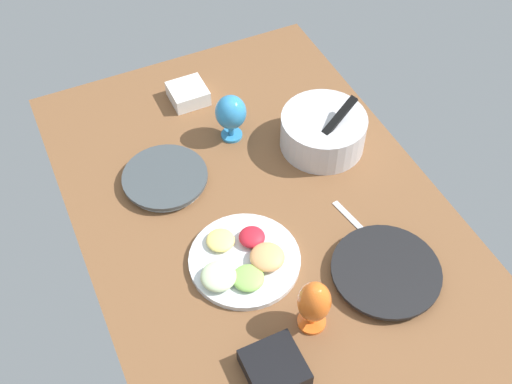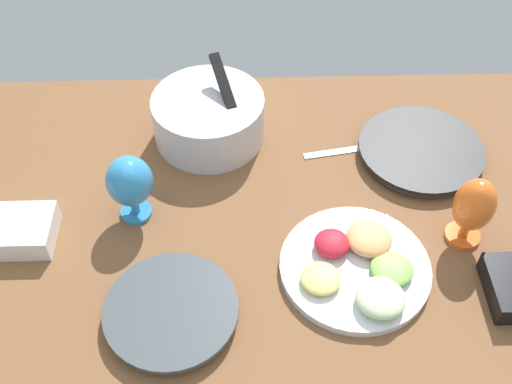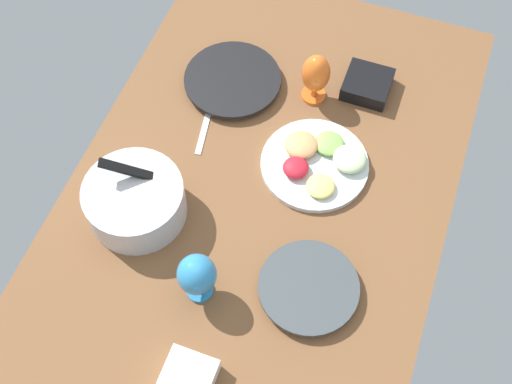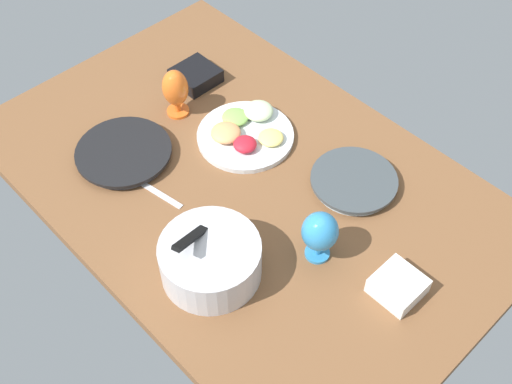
# 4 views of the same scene
# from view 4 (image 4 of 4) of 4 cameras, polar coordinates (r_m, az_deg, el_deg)

# --- Properties ---
(ground_plane) EXTENTS (1.60, 1.04, 0.04)m
(ground_plane) POSITION_cam_4_polar(r_m,az_deg,el_deg) (1.95, -1.14, 0.93)
(ground_plane) COLOR brown
(dinner_plate_left) EXTENTS (0.26, 0.26, 0.03)m
(dinner_plate_left) POSITION_cam_4_polar(r_m,az_deg,el_deg) (1.92, 8.71, 0.94)
(dinner_plate_left) COLOR silver
(dinner_plate_left) RESTS_ON ground_plane
(dinner_plate_right) EXTENTS (0.30, 0.30, 0.03)m
(dinner_plate_right) POSITION_cam_4_polar(r_m,az_deg,el_deg) (2.02, -11.71, 3.42)
(dinner_plate_right) COLOR #4C4C51
(dinner_plate_right) RESTS_ON ground_plane
(mixing_bowl) EXTENTS (0.27, 0.27, 0.18)m
(mixing_bowl) POSITION_cam_4_polar(r_m,az_deg,el_deg) (1.68, -4.10, -5.96)
(mixing_bowl) COLOR silver
(mixing_bowl) RESTS_ON ground_plane
(fruit_platter) EXTENTS (0.31, 0.31, 0.06)m
(fruit_platter) POSITION_cam_4_polar(r_m,az_deg,el_deg) (2.04, -0.95, 5.38)
(fruit_platter) COLOR silver
(fruit_platter) RESTS_ON ground_plane
(hurricane_glass_orange) EXTENTS (0.08, 0.08, 0.17)m
(hurricane_glass_orange) POSITION_cam_4_polar(r_m,az_deg,el_deg) (2.08, -7.21, 9.07)
(hurricane_glass_orange) COLOR orange
(hurricane_glass_orange) RESTS_ON ground_plane
(hurricane_glass_blue) EXTENTS (0.10, 0.10, 0.16)m
(hurricane_glass_blue) POSITION_cam_4_polar(r_m,az_deg,el_deg) (1.69, 5.72, -3.61)
(hurricane_glass_blue) COLOR #3188C4
(hurricane_glass_blue) RESTS_ON ground_plane
(square_bowl_white) EXTENTS (0.12, 0.12, 0.05)m
(square_bowl_white) POSITION_cam_4_polar(r_m,az_deg,el_deg) (1.71, 12.56, -8.13)
(square_bowl_white) COLOR white
(square_bowl_white) RESTS_ON ground_plane
(square_bowl_black) EXTENTS (0.14, 0.14, 0.05)m
(square_bowl_black) POSITION_cam_4_polar(r_m,az_deg,el_deg) (2.24, -5.40, 10.37)
(square_bowl_black) COLOR black
(square_bowl_black) RESTS_ON ground_plane
(fork_by_right_plate) EXTENTS (0.18, 0.05, 0.01)m
(fork_by_right_plate) POSITION_cam_4_polar(r_m,az_deg,el_deg) (1.91, -8.73, -0.07)
(fork_by_right_plate) COLOR silver
(fork_by_right_plate) RESTS_ON ground_plane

